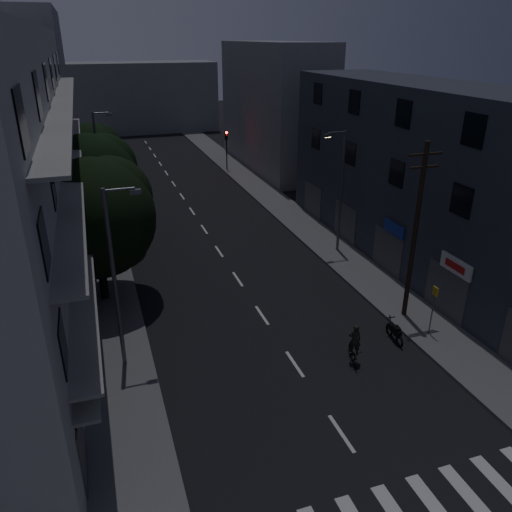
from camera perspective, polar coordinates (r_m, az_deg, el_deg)
ground at (r=38.70m, az=-6.11°, el=3.31°), size 160.00×160.00×0.00m
sidewalk_left at (r=37.94m, az=-17.22°, el=2.03°), size 3.00×90.00×0.15m
sidewalk_right at (r=40.79m, az=4.24°, el=4.58°), size 3.00×90.00×0.15m
lane_markings at (r=44.50m, az=-7.91°, el=5.97°), size 0.15×60.50×0.01m
building_left at (r=29.56m, az=-26.98°, el=8.60°), size 7.00×36.00×14.00m
building_right at (r=32.30m, az=19.64°, el=8.15°), size 6.19×28.00×11.00m
building_far_left at (r=58.92m, az=-23.78°, el=16.59°), size 6.00×20.00×16.00m
building_far_right at (r=56.43m, az=2.01°, el=16.70°), size 6.00×20.00×13.00m
building_far_end at (r=81.29m, az=-13.66°, el=17.20°), size 24.00×8.00×10.00m
tree_near at (r=27.26m, az=-17.89°, el=4.64°), size 6.34×6.34×7.82m
tree_mid at (r=34.52m, az=-18.31°, el=8.40°), size 6.29×6.29×7.74m
tree_far at (r=44.20m, az=-18.50°, el=10.89°), size 5.60×5.60×6.92m
traffic_signal_far_right at (r=54.76m, az=-3.40°, el=12.86°), size 0.28×0.37×4.10m
traffic_signal_far_left at (r=50.56m, az=-16.98°, el=10.96°), size 0.28×0.37×4.10m
street_lamp_left_near at (r=21.31m, az=-15.68°, el=-1.72°), size 1.51×0.25×8.00m
street_lamp_right at (r=32.98m, az=9.57°, el=7.88°), size 1.51×0.25×8.00m
street_lamp_left_far at (r=42.43m, az=-17.43°, el=10.68°), size 1.51×0.25×8.00m
utility_pole at (r=25.42m, az=17.76°, el=2.87°), size 1.80×0.24×9.00m
bus_stop_sign at (r=25.28m, az=19.65°, el=-4.95°), size 0.06×0.35×2.52m
motorcycle at (r=25.12m, az=15.56°, el=-8.43°), size 0.49×1.69×1.08m
cyclist at (r=23.04m, az=11.11°, el=-10.46°), size 0.93×1.63×1.95m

